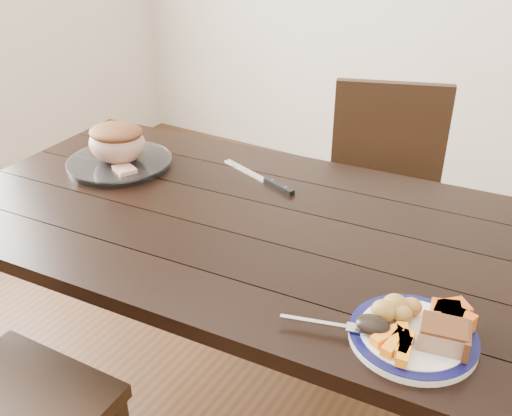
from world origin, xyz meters
The scene contains 15 objects.
ground centered at (0.00, 0.00, 0.00)m, with size 4.00×4.00×0.00m, color #472B16.
dining_table centered at (0.00, 0.00, 0.66)m, with size 1.67×1.03×0.75m.
chair_far centered at (0.18, 0.73, 0.52)m, with size 0.54×0.55×0.93m.
dinner_plate centered at (0.57, -0.24, 0.76)m, with size 0.25×0.25×0.02m, color white.
plate_rim centered at (0.57, -0.24, 0.77)m, with size 0.25×0.25×0.02m, color #0C0D3E.
serving_platter centered at (-0.49, 0.07, 0.76)m, with size 0.32×0.32×0.02m, color white.
pork_slice centered at (0.63, -0.25, 0.79)m, with size 0.09×0.07×0.04m, color #A77C66.
roasted_potatoes centered at (0.53, -0.22, 0.79)m, with size 0.09×0.09×0.05m.
carrot_batons centered at (0.56, -0.30, 0.78)m, with size 0.08×0.11×0.02m.
pumpkin_wedges centered at (0.63, -0.18, 0.79)m, with size 0.09×0.09×0.04m.
dark_mushroom centered at (0.51, -0.28, 0.79)m, with size 0.07×0.05×0.03m, color black.
fork centered at (0.43, -0.31, 0.77)m, with size 0.17×0.07×0.00m.
roast_joint centered at (-0.49, 0.07, 0.83)m, with size 0.19×0.16×0.12m, color tan.
cut_slice centered at (-0.42, 0.02, 0.78)m, with size 0.07×0.06×0.02m, color tan.
carving_knife centered at (-0.01, 0.21, 0.76)m, with size 0.31×0.13×0.01m.
Camera 1 is at (0.76, -1.13, 1.51)m, focal length 40.00 mm.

